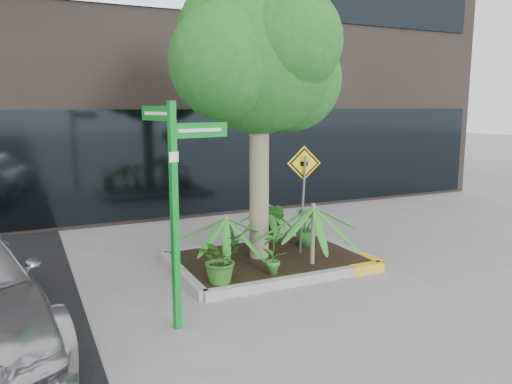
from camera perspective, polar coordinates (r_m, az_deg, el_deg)
name	(u,v)px	position (r m, az deg, el deg)	size (l,w,h in m)	color
ground	(266,271)	(8.60, 1.17, -9.04)	(80.00, 80.00, 0.00)	gray
planter	(271,259)	(8.90, 1.73, -7.70)	(3.35, 2.36, 0.15)	#9E9E99
tree	(259,58)	(8.55, 0.31, 15.07)	(3.25, 2.88, 4.88)	gray
palm_front	(313,207)	(8.32, 6.57, -1.75)	(1.17, 1.17, 1.29)	gray
palm_left	(226,218)	(8.27, -3.45, -3.00)	(0.96, 0.96, 1.07)	gray
palm_back	(269,207)	(9.70, 1.49, -1.76)	(0.83, 0.83, 0.92)	gray
shrub_a	(220,258)	(7.55, -4.11, -7.54)	(0.68, 0.68, 0.76)	#285D1A
shrub_b	(306,227)	(9.55, 5.74, -3.99)	(0.40, 0.40, 0.72)	#1B5C21
shrub_c	(273,251)	(7.91, 2.00, -6.75)	(0.39, 0.39, 0.75)	#2D7624
shrub_d	(274,223)	(9.70, 2.09, -3.56)	(0.43, 0.43, 0.78)	#1F5819
street_sign_post	(176,191)	(6.17, -9.17, 0.15)	(0.95, 0.83, 2.84)	#0C8B21
cattle_sign	(303,182)	(8.73, 5.44, 1.14)	(0.59, 0.28, 1.95)	slate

